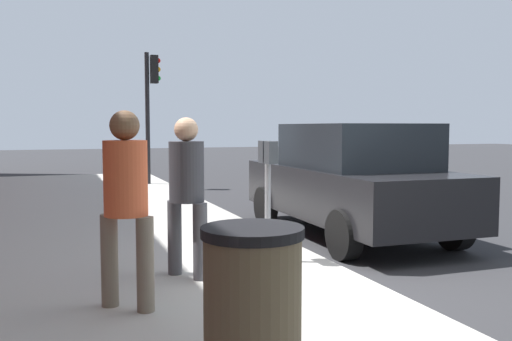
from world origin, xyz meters
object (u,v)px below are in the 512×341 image
parking_meter (268,175)px  pedestrian_bystander (126,194)px  traffic_signal (151,96)px  pedestrian_at_meter (187,185)px  trash_bin (252,314)px  parked_sedan_near (351,180)px

parking_meter → pedestrian_bystander: size_ratio=0.82×
pedestrian_bystander → traffic_signal: bearing=32.7°
pedestrian_at_meter → pedestrian_bystander: pedestrian_bystander is taller
parking_meter → traffic_signal: traffic_signal is taller
trash_bin → traffic_signal: bearing=-7.0°
pedestrian_at_meter → trash_bin: (-2.71, 0.25, -0.46)m
traffic_signal → trash_bin: traffic_signal is taller
parked_sedan_near → trash_bin: 5.77m
pedestrian_bystander → trash_bin: pedestrian_bystander is taller
pedestrian_at_meter → trash_bin: pedestrian_at_meter is taller
pedestrian_bystander → parked_sedan_near: pedestrian_bystander is taller
pedestrian_at_meter → parked_sedan_near: 3.69m
parked_sedan_near → trash_bin: (-4.70, 3.34, -0.24)m
trash_bin → parking_meter: bearing=-22.9°
pedestrian_bystander → parking_meter: bearing=-13.0°
parking_meter → pedestrian_at_meter: size_ratio=0.84×
pedestrian_bystander → trash_bin: size_ratio=1.70×
parking_meter → trash_bin: (-3.06, 1.29, -0.51)m
parking_meter → traffic_signal: bearing=-1.4°
trash_bin → pedestrian_bystander: bearing=14.0°
parked_sedan_near → traffic_signal: (7.75, 1.82, 1.68)m
parking_meter → pedestrian_bystander: bearing=123.6°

